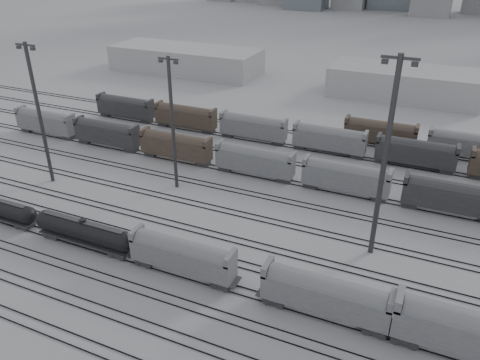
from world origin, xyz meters
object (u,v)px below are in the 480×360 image
at_px(tank_car_b, 84,231).
at_px(light_mast_c, 385,157).
at_px(hopper_car_a, 182,254).
at_px(hopper_car_b, 326,294).
at_px(light_mast_a, 39,112).
at_px(hopper_car_c, 477,334).

distance_m(tank_car_b, light_mast_c, 42.76).
distance_m(tank_car_b, hopper_car_a, 16.22).
distance_m(hopper_car_b, light_mast_a, 57.35).
bearing_deg(light_mast_a, hopper_car_a, -21.09).
bearing_deg(hopper_car_a, light_mast_c, 34.92).
distance_m(hopper_car_c, light_mast_a, 72.60).
relative_size(hopper_car_a, light_mast_c, 0.52).
height_order(hopper_car_a, hopper_car_b, hopper_car_b).
xyz_separation_m(hopper_car_b, hopper_car_c, (15.85, -0.00, 0.34)).
bearing_deg(hopper_car_b, light_mast_a, 165.86).
distance_m(hopper_car_c, light_mast_c, 22.95).
bearing_deg(tank_car_b, light_mast_a, 144.82).
xyz_separation_m(hopper_car_a, hopper_car_c, (34.85, -0.00, 0.45)).
relative_size(light_mast_a, light_mast_c, 0.90).
bearing_deg(light_mast_c, tank_car_b, -158.17).
bearing_deg(hopper_car_c, light_mast_c, 130.64).
distance_m(light_mast_a, light_mast_c, 57.60).
relative_size(tank_car_b, hopper_car_c, 1.03).
xyz_separation_m(hopper_car_a, hopper_car_b, (19.00, 0.00, 0.11)).
xyz_separation_m(tank_car_b, hopper_car_b, (35.20, 0.00, 0.88)).
bearing_deg(light_mast_c, hopper_car_a, -145.08).
relative_size(hopper_car_b, light_mast_a, 0.60).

